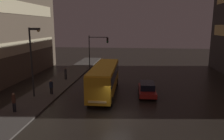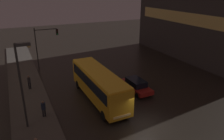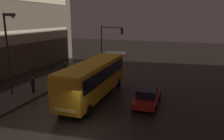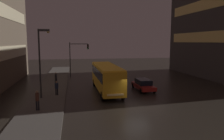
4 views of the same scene
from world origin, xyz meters
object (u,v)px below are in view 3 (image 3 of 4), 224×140
pedestrian_far (66,68)px  car_taxi (148,95)px  traffic_light_main (109,39)px  bus_near (94,76)px  street_lamp_sidewalk (9,42)px  pedestrian_mid (33,83)px

pedestrian_far → car_taxi: bearing=133.7°
traffic_light_main → bus_near: bearing=-75.3°
street_lamp_sidewalk → traffic_light_main: bearing=75.3°
pedestrian_far → street_lamp_sidewalk: 8.95m
pedestrian_mid → pedestrian_far: (-0.60, 6.95, 0.01)m
car_taxi → traffic_light_main: (-8.31, 12.76, 3.45)m
car_taxi → pedestrian_far: 12.81m
street_lamp_sidewalk → bus_near: bearing=15.7°
pedestrian_mid → street_lamp_sidewalk: (-1.37, -1.03, 4.00)m
car_taxi → street_lamp_sidewalk: (-12.27, -2.33, 4.38)m
car_taxi → street_lamp_sidewalk: bearing=9.4°
bus_near → street_lamp_sidewalk: (-7.39, -2.07, 3.05)m
car_taxi → bus_near: bearing=1.7°
pedestrian_far → traffic_light_main: bearing=-134.3°
pedestrian_mid → pedestrian_far: 6.97m
car_taxi → traffic_light_main: traffic_light_main is taller
bus_near → car_taxi: 5.07m
pedestrian_mid → street_lamp_sidewalk: bearing=109.5°
traffic_light_main → street_lamp_sidewalk: 15.63m
car_taxi → pedestrian_mid: (-10.90, -1.31, 0.38)m
bus_near → street_lamp_sidewalk: size_ratio=1.41×
pedestrian_far → traffic_light_main: (3.19, 7.12, 3.06)m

